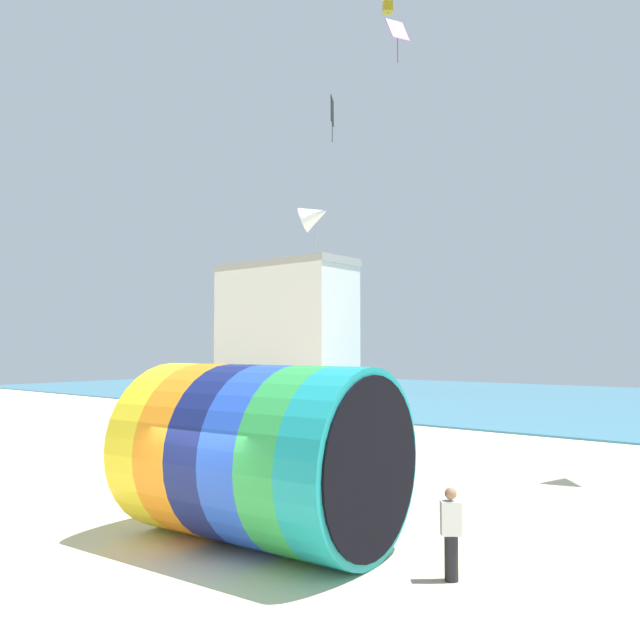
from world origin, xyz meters
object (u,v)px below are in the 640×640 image
at_px(kite_magenta_diamond, 398,30).
at_px(kite_white_delta, 315,215).
at_px(kite_yellow_box, 388,0).
at_px(kite_black_diamond, 332,111).
at_px(kite_handler, 451,533).
at_px(giant_inflatable_tube, 261,454).

xyz_separation_m(kite_magenta_diamond, kite_white_delta, (-2.69, -1.89, -7.38)).
bearing_deg(kite_yellow_box, kite_magenta_diamond, -49.73).
xyz_separation_m(kite_yellow_box, kite_white_delta, (-0.88, -4.03, -10.21)).
bearing_deg(kite_white_delta, kite_black_diamond, 121.06).
height_order(kite_handler, kite_black_diamond, kite_black_diamond).
bearing_deg(kite_yellow_box, kite_white_delta, -102.33).
distance_m(giant_inflatable_tube, kite_black_diamond, 22.30).
xyz_separation_m(giant_inflatable_tube, kite_magenta_diamond, (-3.58, 11.35, 14.83)).
height_order(kite_yellow_box, kite_white_delta, kite_yellow_box).
bearing_deg(kite_yellow_box, kite_handler, -53.79).
bearing_deg(kite_black_diamond, kite_handler, -46.25).
distance_m(kite_handler, kite_magenta_diamond, 20.61).
relative_size(giant_inflatable_tube, kite_white_delta, 2.76).
xyz_separation_m(kite_yellow_box, kite_magenta_diamond, (1.81, -2.14, -2.84)).
relative_size(kite_yellow_box, kite_magenta_diamond, 0.63).
distance_m(giant_inflatable_tube, kite_handler, 4.21).
bearing_deg(giant_inflatable_tube, kite_yellow_box, 111.79).
bearing_deg(giant_inflatable_tube, kite_black_diamond, 122.69).
relative_size(kite_magenta_diamond, kite_white_delta, 0.89).
bearing_deg(kite_handler, kite_black_diamond, 133.75).
bearing_deg(kite_handler, kite_yellow_box, 126.21).
relative_size(kite_handler, kite_yellow_box, 1.37).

